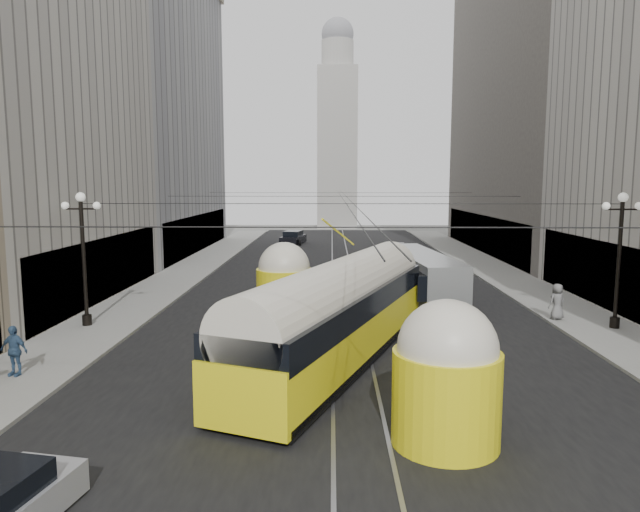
{
  "coord_description": "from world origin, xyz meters",
  "views": [
    {
      "loc": [
        -0.81,
        -8.6,
        6.99
      ],
      "look_at": [
        -1.3,
        15.12,
        3.91
      ],
      "focal_mm": 32.0,
      "sensor_mm": 36.0,
      "label": 1
    }
  ],
  "objects_px": {
    "streetcar": "(339,312)",
    "pedestrian_sidewalk_right": "(557,302)",
    "pedestrian_sidewalk_left": "(14,351)",
    "city_bus": "(421,275)"
  },
  "relations": [
    {
      "from": "city_bus",
      "to": "pedestrian_sidewalk_left",
      "type": "xyz_separation_m",
      "value": [
        -16.6,
        -14.0,
        -0.49
      ]
    },
    {
      "from": "city_bus",
      "to": "pedestrian_sidewalk_right",
      "type": "xyz_separation_m",
      "value": [
        6.0,
        -5.18,
        -0.49
      ]
    },
    {
      "from": "pedestrian_sidewalk_right",
      "to": "city_bus",
      "type": "bearing_deg",
      "value": -60.89
    },
    {
      "from": "pedestrian_sidewalk_right",
      "to": "pedestrian_sidewalk_left",
      "type": "relative_size",
      "value": 1.0
    },
    {
      "from": "streetcar",
      "to": "pedestrian_sidewalk_right",
      "type": "relative_size",
      "value": 9.5
    },
    {
      "from": "streetcar",
      "to": "pedestrian_sidewalk_left",
      "type": "distance_m",
      "value": 11.88
    },
    {
      "from": "pedestrian_sidewalk_right",
      "to": "pedestrian_sidewalk_left",
      "type": "xyz_separation_m",
      "value": [
        -22.6,
        -8.81,
        -0.0
      ]
    },
    {
      "from": "city_bus",
      "to": "pedestrian_sidewalk_left",
      "type": "height_order",
      "value": "city_bus"
    },
    {
      "from": "streetcar",
      "to": "city_bus",
      "type": "relative_size",
      "value": 1.52
    },
    {
      "from": "streetcar",
      "to": "pedestrian_sidewalk_right",
      "type": "height_order",
      "value": "streetcar"
    }
  ]
}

